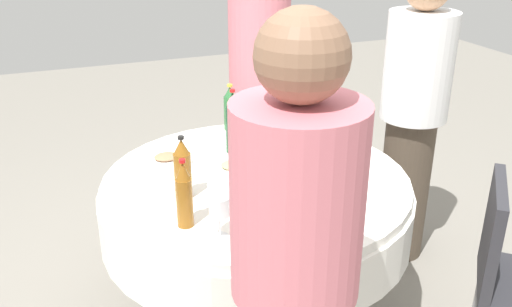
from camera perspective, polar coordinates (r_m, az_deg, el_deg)
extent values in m
cylinder|color=white|center=(2.42, 0.00, -2.84)|extent=(1.31, 1.31, 0.04)
cylinder|color=white|center=(2.48, 0.00, -5.52)|extent=(1.34, 1.34, 0.22)
cylinder|color=slate|center=(2.67, 0.00, -12.08)|extent=(0.14, 0.14, 0.48)
cylinder|color=#8C5619|center=(2.23, -7.39, -2.25)|extent=(0.07, 0.07, 0.19)
cone|color=#8C5619|center=(2.18, -7.56, 0.72)|extent=(0.06, 0.06, 0.06)
cylinder|color=black|center=(2.16, -7.62, 1.60)|extent=(0.02, 0.02, 0.01)
cylinder|color=#2D6B38|center=(2.91, -2.61, 4.11)|extent=(0.07, 0.07, 0.18)
cone|color=#2D6B38|center=(2.87, -2.66, 6.27)|extent=(0.06, 0.06, 0.05)
cylinder|color=gold|center=(2.86, -2.67, 6.89)|extent=(0.03, 0.03, 0.01)
cylinder|color=#194728|center=(2.44, 3.62, 0.69)|extent=(0.06, 0.06, 0.22)
cone|color=#194728|center=(2.38, 3.71, 4.06)|extent=(0.05, 0.05, 0.08)
cylinder|color=gold|center=(2.37, 3.74, 5.14)|extent=(0.03, 0.03, 0.01)
cylinder|color=#194728|center=(2.63, -2.32, 2.43)|extent=(0.07, 0.07, 0.22)
cone|color=#194728|center=(2.58, -2.37, 5.48)|extent=(0.06, 0.06, 0.07)
cylinder|color=red|center=(2.56, -2.39, 6.37)|extent=(0.02, 0.02, 0.01)
cylinder|color=#8C5619|center=(2.04, -7.23, -4.94)|extent=(0.06, 0.06, 0.19)
cone|color=#8C5619|center=(1.98, -7.41, -1.75)|extent=(0.05, 0.05, 0.06)
cylinder|color=red|center=(1.96, -7.47, -0.74)|extent=(0.02, 0.02, 0.01)
cylinder|color=white|center=(2.49, 8.13, -1.72)|extent=(0.06, 0.06, 0.00)
cylinder|color=white|center=(2.48, 8.18, -0.98)|extent=(0.01, 0.01, 0.07)
cylinder|color=white|center=(2.45, 8.27, 0.56)|extent=(0.07, 0.07, 0.08)
cylinder|color=white|center=(2.00, -3.64, -8.34)|extent=(0.06, 0.06, 0.00)
cylinder|color=white|center=(1.98, -3.67, -7.28)|extent=(0.01, 0.01, 0.08)
cylinder|color=white|center=(1.94, -3.73, -5.34)|extent=(0.07, 0.07, 0.07)
cylinder|color=white|center=(2.76, 1.70, 1.20)|extent=(0.26, 0.26, 0.02)
cylinder|color=white|center=(2.48, -2.27, -1.52)|extent=(0.25, 0.25, 0.02)
ellipsoid|color=tan|center=(2.47, -2.28, -1.14)|extent=(0.11, 0.10, 0.02)
cylinder|color=white|center=(2.20, 6.41, -5.10)|extent=(0.20, 0.20, 0.02)
ellipsoid|color=tan|center=(2.19, 6.43, -4.69)|extent=(0.09, 0.08, 0.02)
cylinder|color=white|center=(2.59, -9.05, -0.68)|extent=(0.24, 0.24, 0.02)
ellipsoid|color=tan|center=(2.58, -9.07, -0.32)|extent=(0.11, 0.10, 0.02)
cube|color=silver|center=(2.24, -3.32, -4.65)|extent=(0.11, 0.16, 0.00)
cube|color=white|center=(2.66, 6.48, 0.25)|extent=(0.21, 0.21, 0.02)
cylinder|color=#26262B|center=(3.38, 0.30, -0.29)|extent=(0.26, 0.26, 0.86)
cylinder|color=#D8727F|center=(3.16, 0.33, 11.42)|extent=(0.34, 0.34, 0.54)
cylinder|color=#D8727F|center=(1.42, 4.17, -4.97)|extent=(0.34, 0.34, 0.52)
sphere|color=#8C664C|center=(1.28, 4.67, 9.81)|extent=(0.22, 0.22, 0.22)
cylinder|color=#4C3F33|center=(3.18, 14.76, -3.29)|extent=(0.26, 0.26, 0.81)
cylinder|color=white|center=(2.94, 16.11, 8.46)|extent=(0.34, 0.34, 0.54)
cube|color=#2D2D33|center=(2.34, 22.74, -7.56)|extent=(0.29, 0.33, 0.42)
cylinder|color=gray|center=(2.73, 21.40, -13.87)|extent=(0.03, 0.03, 0.43)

